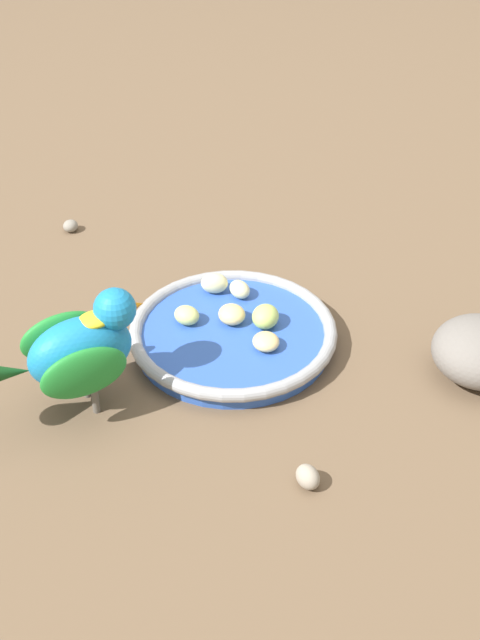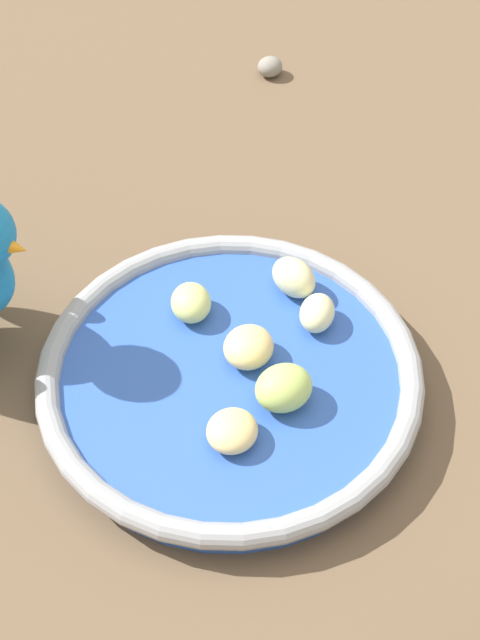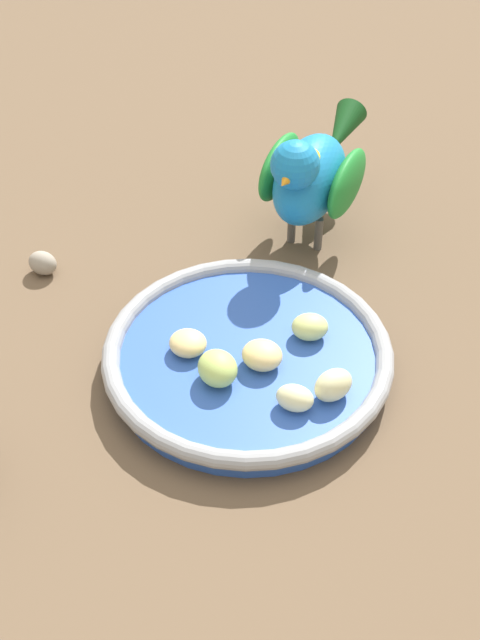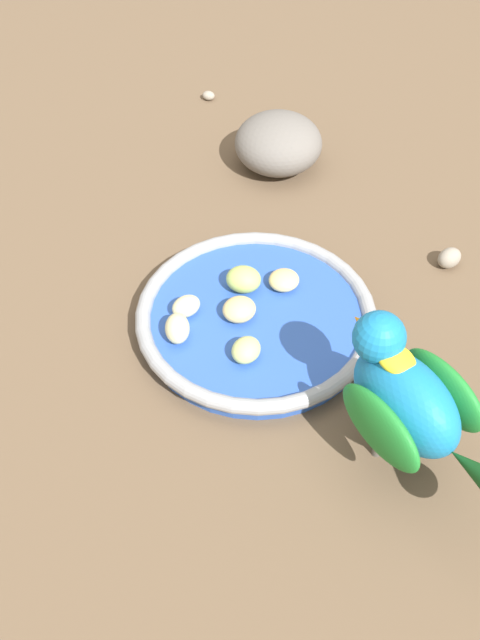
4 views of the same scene
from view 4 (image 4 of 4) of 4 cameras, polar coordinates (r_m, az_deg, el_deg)
The scene contains 12 objects.
ground_plane at distance 0.72m, azimuth -0.49°, elevation -0.30°, with size 4.00×4.00×0.00m, color brown.
feeding_bowl at distance 0.70m, azimuth 1.25°, elevation 0.14°, with size 0.23×0.23×0.03m.
apple_piece_0 at distance 0.71m, azimuth 0.27°, elevation 3.16°, with size 0.03×0.03×0.02m, color #B2CC66.
apple_piece_1 at distance 0.66m, azimuth 0.47°, elevation -2.33°, with size 0.03×0.02×0.02m, color #C6D17A.
apple_piece_2 at distance 0.72m, azimuth 3.57°, elevation 2.94°, with size 0.03×0.03×0.02m, color #E5C67F.
apple_piece_3 at distance 0.69m, azimuth -4.18°, elevation 1.06°, with size 0.03×0.02×0.02m, color beige.
apple_piece_4 at distance 0.67m, azimuth -5.00°, elevation -0.49°, with size 0.03×0.02×0.02m, color beige.
apple_piece_5 at distance 0.69m, azimuth -0.38°, elevation 0.67°, with size 0.03×0.03×0.02m, color #E5C67F.
parrot at distance 0.58m, azimuth 12.94°, elevation -6.12°, with size 0.08×0.18×0.13m.
rock_large at distance 0.89m, azimuth 2.98°, elevation 13.49°, with size 0.10×0.10×0.06m, color slate.
pebble_1 at distance 0.80m, azimuth 15.86°, elevation 4.63°, with size 0.03×0.02×0.02m, color gray.
pebble_2 at distance 1.03m, azimuth -2.45°, elevation 16.92°, with size 0.02×0.01×0.01m, color gray.
Camera 4 is at (0.26, 0.40, 0.53)m, focal length 41.45 mm.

